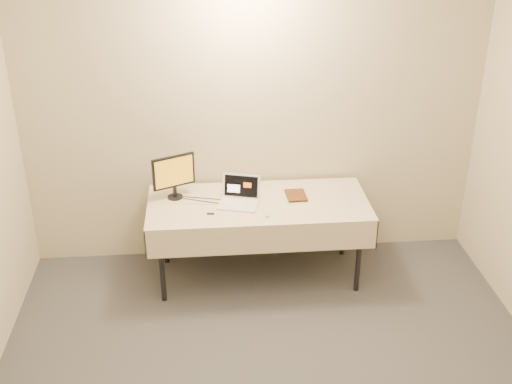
{
  "coord_description": "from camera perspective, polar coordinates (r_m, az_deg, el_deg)",
  "views": [
    {
      "loc": [
        -0.44,
        -2.72,
        3.23
      ],
      "look_at": [
        -0.02,
        1.99,
        0.86
      ],
      "focal_mm": 45.0,
      "sensor_mm": 36.0,
      "label": 1
    }
  ],
  "objects": [
    {
      "name": "table",
      "position": [
        5.42,
        0.2,
        -1.47
      ],
      "size": [
        1.86,
        0.81,
        0.74
      ],
      "color": "black",
      "rests_on": "ground"
    },
    {
      "name": "back_wall",
      "position": [
        5.56,
        -0.21,
        6.88
      ],
      "size": [
        4.0,
        0.1,
        2.7
      ],
      "primitive_type": "cube",
      "color": "beige",
      "rests_on": "ground"
    },
    {
      "name": "alarm_clock",
      "position": [
        5.64,
        -0.7,
        0.74
      ],
      "size": [
        0.14,
        0.07,
        0.06
      ],
      "rotation": [
        0.0,
        0.0,
        0.13
      ],
      "color": "black",
      "rests_on": "table"
    },
    {
      "name": "usb_dongle",
      "position": [
        5.21,
        -4.07,
        -1.94
      ],
      "size": [
        0.06,
        0.03,
        0.01
      ],
      "primitive_type": "cube",
      "rotation": [
        0.0,
        0.0,
        -0.17
      ],
      "color": "black",
      "rests_on": "table"
    },
    {
      "name": "clicker",
      "position": [
        5.17,
        1.09,
        -2.05
      ],
      "size": [
        0.07,
        0.09,
        0.02
      ],
      "primitive_type": "ellipsoid",
      "rotation": [
        0.0,
        0.0,
        -0.43
      ],
      "color": "silver",
      "rests_on": "table"
    },
    {
      "name": "paper_form",
      "position": [
        5.48,
        2.93,
        -0.47
      ],
      "size": [
        0.17,
        0.3,
        0.0
      ],
      "primitive_type": "cube",
      "rotation": [
        0.0,
        0.0,
        0.22
      ],
      "color": "#B9E5B6",
      "rests_on": "table"
    },
    {
      "name": "laptop",
      "position": [
        5.36,
        -1.49,
        -0.45
      ],
      "size": [
        0.38,
        0.35,
        0.22
      ],
      "rotation": [
        0.0,
        0.0,
        -0.27
      ],
      "color": "white",
      "rests_on": "table"
    },
    {
      "name": "book",
      "position": [
        5.43,
        2.73,
        0.6
      ],
      "size": [
        0.17,
        0.03,
        0.23
      ],
      "primitive_type": "imported",
      "rotation": [
        0.0,
        0.0,
        0.03
      ],
      "color": "brown",
      "rests_on": "table"
    },
    {
      "name": "monitor",
      "position": [
        5.41,
        -7.33,
        1.64
      ],
      "size": [
        0.35,
        0.18,
        0.39
      ],
      "rotation": [
        0.0,
        0.0,
        0.43
      ],
      "color": "black",
      "rests_on": "table"
    }
  ]
}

